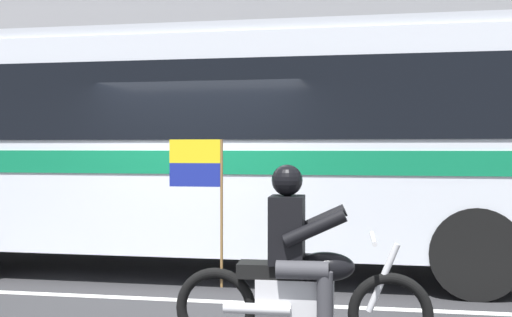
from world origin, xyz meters
TOP-DOWN VIEW (x-y plane):
  - ground_plane at (0.00, 0.00)m, footprint 60.00×60.00m
  - sidewalk_curb at (0.00, 5.10)m, footprint 28.00×3.80m
  - lane_center_stripe at (0.00, -0.60)m, footprint 26.60×0.14m
  - office_building_facade at (0.00, 7.39)m, footprint 28.00×0.89m
  - transit_bus at (0.19, 1.19)m, footprint 11.00×2.69m
  - motorcycle_with_rider at (1.45, -2.16)m, footprint 2.20×0.64m
  - fire_hydrant at (-3.94, 3.78)m, footprint 0.22×0.30m

SIDE VIEW (x-z plane):
  - ground_plane at x=0.00m, z-range 0.00..0.00m
  - lane_center_stripe at x=0.00m, z-range 0.00..0.01m
  - sidewalk_curb at x=0.00m, z-range 0.00..0.15m
  - fire_hydrant at x=-3.94m, z-range 0.14..0.89m
  - motorcycle_with_rider at x=1.45m, z-range -0.22..1.55m
  - transit_bus at x=0.19m, z-range 0.27..3.49m
  - office_building_facade at x=0.00m, z-range 0.01..9.76m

